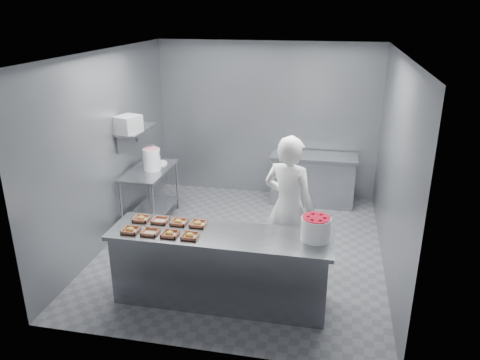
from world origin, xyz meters
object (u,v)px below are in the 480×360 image
(tray_6, at_px, (179,222))
(worker, at_px, (288,207))
(prep_table, at_px, (150,187))
(tray_3, at_px, (190,236))
(tray_1, at_px, (150,232))
(tray_5, at_px, (160,220))
(tray_2, at_px, (170,234))
(strawberry_tub, at_px, (316,228))
(service_counter, at_px, (221,267))
(back_counter, at_px, (313,179))
(appliance, at_px, (128,124))
(glaze_bucket, at_px, (152,159))
(tray_7, at_px, (198,224))
(tray_0, at_px, (130,230))
(tray_4, at_px, (141,218))

(tray_6, xyz_separation_m, worker, (1.25, 0.66, 0.02))
(prep_table, relative_size, tray_3, 6.40)
(tray_1, relative_size, tray_5, 1.00)
(worker, bearing_deg, tray_5, 44.60)
(tray_2, xyz_separation_m, tray_5, (-0.24, 0.32, -0.00))
(tray_6, bearing_deg, strawberry_tub, -2.71)
(service_counter, xyz_separation_m, strawberry_tub, (1.08, 0.08, 0.59))
(back_counter, xyz_separation_m, worker, (-0.20, -2.43, 0.49))
(appliance, bearing_deg, worker, -0.33)
(strawberry_tub, distance_m, glaze_bucket, 3.27)
(tray_7, bearing_deg, prep_table, 126.81)
(prep_table, xyz_separation_m, tray_2, (1.10, -2.11, 0.33))
(tray_3, bearing_deg, back_counter, 70.46)
(tray_1, bearing_deg, worker, 33.28)
(tray_6, relative_size, worker, 0.10)
(worker, xyz_separation_m, appliance, (-2.52, 0.86, 0.75))
(prep_table, distance_m, tray_3, 2.52)
(tray_5, bearing_deg, tray_6, -0.00)
(strawberry_tub, xyz_separation_m, glaze_bucket, (-2.68, 1.88, 0.04))
(tray_5, xyz_separation_m, worker, (1.49, 0.66, 0.03))
(tray_0, height_order, tray_4, same)
(prep_table, xyz_separation_m, glaze_bucket, (0.05, 0.01, 0.49))
(back_counter, bearing_deg, prep_table, -152.99)
(appliance, bearing_deg, tray_7, -26.64)
(service_counter, relative_size, appliance, 7.48)
(tray_1, relative_size, worker, 0.10)
(tray_4, bearing_deg, strawberry_tub, -2.10)
(tray_7, xyz_separation_m, strawberry_tub, (1.39, -0.08, 0.12))
(glaze_bucket, bearing_deg, tray_5, -65.77)
(worker, height_order, appliance, worker)
(appliance, bearing_deg, back_counter, 48.55)
(service_counter, xyz_separation_m, back_counter, (0.90, 3.25, -0.00))
(tray_0, bearing_deg, tray_6, 33.60)
(prep_table, height_order, tray_0, tray_0)
(tray_2, bearing_deg, appliance, 124.62)
(worker, xyz_separation_m, strawberry_tub, (0.38, -0.74, 0.10))
(tray_3, distance_m, tray_6, 0.40)
(tray_2, bearing_deg, tray_5, 126.61)
(tray_1, xyz_separation_m, strawberry_tub, (1.87, 0.24, 0.13))
(back_counter, distance_m, tray_2, 3.73)
(service_counter, xyz_separation_m, glaze_bucket, (-1.60, 1.96, 0.63))
(tray_2, distance_m, tray_4, 0.58)
(tray_3, xyz_separation_m, tray_5, (-0.48, 0.32, -0.00))
(tray_3, xyz_separation_m, worker, (1.01, 0.98, 0.02))
(tray_0, relative_size, tray_3, 1.00)
(service_counter, relative_size, tray_6, 13.88)
(prep_table, xyz_separation_m, worker, (2.35, -1.13, 0.35))
(tray_7, bearing_deg, glaze_bucket, 125.57)
(prep_table, xyz_separation_m, tray_0, (0.62, -2.11, 0.33))
(service_counter, xyz_separation_m, tray_5, (-0.79, 0.16, 0.47))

